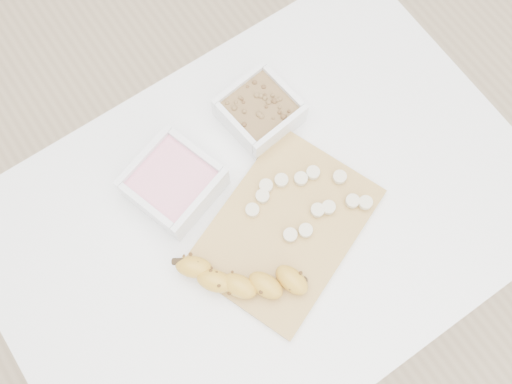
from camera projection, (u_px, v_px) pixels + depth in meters
ground at (261, 281)px, 1.77m from camera, size 3.50×3.50×0.00m
table at (264, 228)px, 1.15m from camera, size 1.00×0.70×0.75m
bowl_yogurt at (173, 183)px, 1.04m from camera, size 0.18×0.18×0.07m
bowl_granola at (260, 111)px, 1.09m from camera, size 0.14×0.14×0.06m
cutting_board at (285, 228)px, 1.04m from camera, size 0.39×0.34×0.01m
banana at (245, 278)px, 0.98m from camera, size 0.18×0.22×0.04m
banana_slices at (306, 199)px, 1.04m from camera, size 0.20×0.16×0.02m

